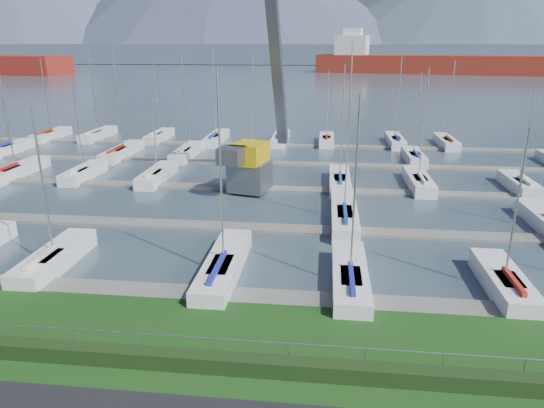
# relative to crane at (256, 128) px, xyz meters

# --- Properties ---
(water) EXTENTS (800.00, 540.00, 0.20)m
(water) POSITION_rel_crane_xyz_m (3.01, 233.67, -5.73)
(water) COLOR #3A4A55
(hedge) EXTENTS (80.00, 0.70, 0.70)m
(hedge) POSITION_rel_crane_xyz_m (3.01, -26.73, -4.98)
(hedge) COLOR black
(hedge) RESTS_ON grass
(fence) EXTENTS (80.00, 0.04, 0.04)m
(fence) POSITION_rel_crane_xyz_m (3.01, -26.33, -4.13)
(fence) COLOR gray
(fence) RESTS_ON grass
(foothill) EXTENTS (900.00, 80.00, 12.00)m
(foothill) POSITION_rel_crane_xyz_m (3.01, 303.67, 0.67)
(foothill) COLOR #48556A
(foothill) RESTS_ON water
(docks) EXTENTS (90.00, 41.60, 0.25)m
(docks) POSITION_rel_crane_xyz_m (3.01, -0.33, -5.55)
(docks) COLOR slate
(docks) RESTS_ON water
(crane) EXTENTS (5.09, 13.43, 22.35)m
(crane) POSITION_rel_crane_xyz_m (0.00, 0.00, 0.00)
(crane) COLOR slate
(crane) RESTS_ON water
(cargo_ship_mid) EXTENTS (101.13, 37.37, 21.50)m
(cargo_ship_mid) POSITION_rel_crane_xyz_m (46.70, 187.70, -1.79)
(cargo_ship_mid) COLOR maroon
(cargo_ship_mid) RESTS_ON water
(sailboat_fleet) EXTENTS (76.40, 49.79, 13.28)m
(sailboat_fleet) POSITION_rel_crane_xyz_m (2.00, 3.42, 0.12)
(sailboat_fleet) COLOR #1E3796
(sailboat_fleet) RESTS_ON water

